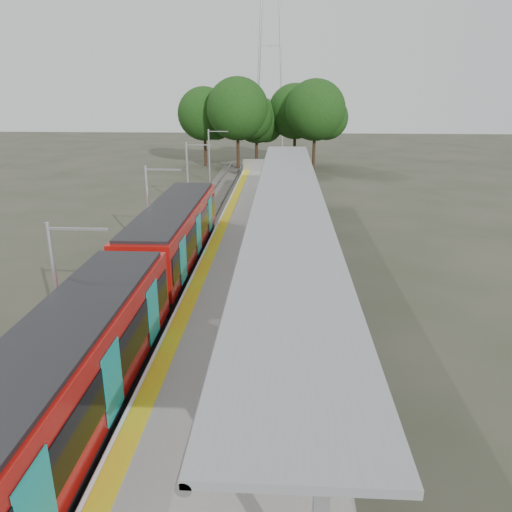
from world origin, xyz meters
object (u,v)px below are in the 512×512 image
at_px(litter_bin, 292,241).
at_px(bench_far, 301,202).
at_px(train, 137,283).
at_px(bench_mid, 296,263).
at_px(info_pillar_far, 291,218).
at_px(bench_near, 309,397).
at_px(info_pillar_near, 257,297).

bearing_deg(litter_bin, bench_far, 85.40).
height_order(train, bench_far, train).
distance_m(train, bench_far, 18.97).
bearing_deg(bench_mid, info_pillar_far, 85.78).
relative_size(bench_near, info_pillar_near, 1.00).
bearing_deg(litter_bin, info_pillar_near, -100.06).
xyz_separation_m(bench_mid, bench_far, (0.62, 13.13, -0.01)).
xyz_separation_m(bench_near, litter_bin, (-0.25, 14.89, -0.18)).
xyz_separation_m(bench_far, info_pillar_near, (-2.27, -17.95, 0.28)).
relative_size(bench_near, bench_far, 1.26).
height_order(info_pillar_near, litter_bin, info_pillar_near).
xyz_separation_m(train, bench_mid, (6.50, 4.44, -0.56)).
height_order(bench_near, bench_mid, bench_near).
distance_m(bench_far, info_pillar_near, 18.10).
xyz_separation_m(bench_far, info_pillar_far, (-0.76, -5.89, 0.34)).
bearing_deg(train, bench_near, -45.56).
relative_size(train, bench_near, 15.78).
relative_size(bench_mid, litter_bin, 1.61).
distance_m(train, info_pillar_far, 13.30).
xyz_separation_m(train, info_pillar_near, (4.85, -0.38, -0.29)).
relative_size(bench_near, bench_mid, 1.26).
relative_size(train, info_pillar_far, 14.68).
distance_m(bench_near, info_pillar_near, 6.61).
distance_m(bench_mid, info_pillar_near, 5.10).
height_order(train, info_pillar_far, train).
xyz_separation_m(bench_mid, info_pillar_far, (-0.14, 7.24, 0.33)).
height_order(bench_near, info_pillar_far, info_pillar_far).
bearing_deg(bench_far, info_pillar_far, -116.22).
bearing_deg(bench_mid, bench_far, 81.99).
distance_m(info_pillar_far, litter_bin, 3.56).
bearing_deg(litter_bin, info_pillar_far, 90.00).
bearing_deg(bench_near, info_pillar_near, 115.10).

